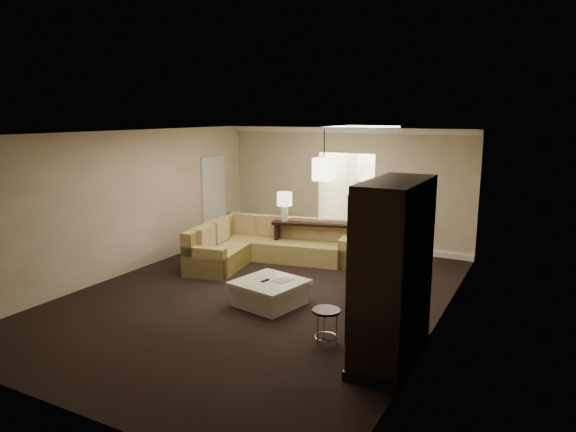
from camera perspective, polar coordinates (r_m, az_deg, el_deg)
The scene contains 19 objects.
ground at distance 9.07m, azimuth -3.15°, elevation -8.77°, with size 8.00×8.00×0.00m, color black.
wall_back at distance 12.24m, azimuth 6.43°, elevation 3.21°, with size 6.00×0.04×2.80m, color beige.
wall_front at distance 5.75m, azimuth -24.35°, elevation -7.04°, with size 6.00×0.04×2.80m, color beige.
wall_left at distance 10.53m, azimuth -17.40°, elevation 1.44°, with size 0.04×8.00×2.80m, color beige.
wall_right at distance 7.62m, azimuth 16.49°, elevation -2.13°, with size 0.04×8.00×2.80m, color beige.
ceiling at distance 8.52m, azimuth -3.36°, elevation 9.20°, with size 6.00×8.00×0.02m, color white.
crown_molding at distance 12.08m, azimuth 6.48°, elevation 9.44°, with size 6.00×0.10×0.12m, color white.
baseboard at distance 12.45m, azimuth 6.21°, elevation -2.93°, with size 6.00×0.10×0.12m, color white.
side_door at distance 12.67m, azimuth -8.26°, elevation 1.83°, with size 0.05×0.90×2.10m, color silver.
foyer at distance 13.50m, azimuth 8.51°, elevation 3.49°, with size 1.44×2.02×2.80m.
sectional_sofa at distance 10.95m, azimuth -2.76°, elevation -3.28°, with size 3.09×2.75×0.89m.
coffee_table at distance 8.57m, azimuth -2.05°, elevation -8.48°, with size 1.21×1.21×0.43m.
console_table at distance 11.12m, azimuth 3.74°, elevation -2.36°, with size 2.17×1.03×0.82m.
armoire at distance 6.60m, azimuth 11.51°, elevation -6.55°, with size 0.69×1.62×2.33m.
drink_table at distance 7.19m, azimuth 4.26°, elevation -11.34°, with size 0.39×0.39×0.48m.
table_lamp_left at distance 11.11m, azimuth -0.38°, elevation 1.59°, with size 0.33×0.33×0.62m.
table_lamp_right at distance 10.88m, azimuth 8.05°, elevation 1.27°, with size 0.33×0.33×0.62m.
pendant_light at distance 10.98m, azimuth 4.01°, elevation 5.23°, with size 0.38×0.38×1.09m.
person at distance 12.51m, azimuth 8.00°, elevation 0.85°, with size 0.62×0.42×1.72m, color beige.
Camera 1 is at (4.39, -7.30, 3.11)m, focal length 32.00 mm.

